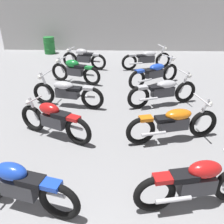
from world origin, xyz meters
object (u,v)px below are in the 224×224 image
object	(u,v)px
motorcycle_left_row_4	(75,71)
motorcycle_left_row_3	(67,92)
motorcycle_left_row_2	(54,120)
motorcycle_right_row_4	(155,73)
motorcycle_right_row_3	(163,91)
motorcycle_right_row_5	(147,59)
motorcycle_left_row_1	(19,186)
motorcycle_right_row_2	(174,123)
motorcycle_left_row_5	(84,58)
oil_drum	(49,45)
motorcycle_right_row_1	(197,183)

from	to	relation	value
motorcycle_left_row_4	motorcycle_left_row_3	bearing A→B (deg)	-87.03
motorcycle_left_row_2	motorcycle_right_row_4	size ratio (longest dim) A/B	0.97
motorcycle_left_row_3	motorcycle_right_row_3	xyz separation A→B (m)	(2.78, 0.17, 0.00)
motorcycle_right_row_3	motorcycle_right_row_5	xyz separation A→B (m)	(-0.13, 3.60, 0.00)
motorcycle_left_row_1	motorcycle_left_row_4	xyz separation A→B (m)	(-0.12, 5.69, 0.00)
motorcycle_left_row_4	motorcycle_right_row_2	bearing A→B (deg)	-52.47
motorcycle_right_row_3	motorcycle_right_row_5	world-z (taller)	same
motorcycle_left_row_2	motorcycle_right_row_2	bearing A→B (deg)	-0.91
motorcycle_left_row_4	motorcycle_right_row_2	world-z (taller)	motorcycle_right_row_2
motorcycle_right_row_4	motorcycle_left_row_5	bearing A→B (deg)	145.06
motorcycle_left_row_2	motorcycle_left_row_3	size ratio (longest dim) A/B	0.85
motorcycle_right_row_2	motorcycle_right_row_4	bearing A→B (deg)	89.85
motorcycle_left_row_3	motorcycle_right_row_5	size ratio (longest dim) A/B	1.01
motorcycle_right_row_4	oil_drum	bearing A→B (deg)	137.27
motorcycle_left_row_2	motorcycle_left_row_4	bearing A→B (deg)	92.02
motorcycle_left_row_4	motorcycle_right_row_4	bearing A→B (deg)	-3.24
motorcycle_left_row_3	motorcycle_left_row_4	xyz separation A→B (m)	(-0.10, 1.99, 0.01)
motorcycle_left_row_1	motorcycle_left_row_5	size ratio (longest dim) A/B	1.00
motorcycle_left_row_5	motorcycle_right_row_4	bearing A→B (deg)	-34.94
motorcycle_left_row_4	motorcycle_left_row_5	bearing A→B (deg)	87.63
motorcycle_left_row_1	motorcycle_right_row_5	bearing A→B (deg)	70.63
motorcycle_right_row_4	motorcycle_right_row_2	bearing A→B (deg)	-90.15
motorcycle_right_row_3	motorcycle_left_row_3	bearing A→B (deg)	-176.47
motorcycle_left_row_4	motorcycle_right_row_1	world-z (taller)	same
motorcycle_left_row_3	motorcycle_right_row_4	xyz separation A→B (m)	(2.73, 1.83, 0.00)
motorcycle_left_row_2	motorcycle_right_row_1	xyz separation A→B (m)	(2.68, -1.92, 0.00)
motorcycle_left_row_2	motorcycle_left_row_5	xyz separation A→B (m)	(-0.06, 5.40, 0.00)
motorcycle_left_row_3	motorcycle_right_row_5	bearing A→B (deg)	54.95
motorcycle_left_row_4	motorcycle_left_row_2	bearing A→B (deg)	-87.98
motorcycle_left_row_4	motorcycle_left_row_5	size ratio (longest dim) A/B	0.98
motorcycle_left_row_4	motorcycle_left_row_5	xyz separation A→B (m)	(0.07, 1.77, 0.00)
motorcycle_right_row_2	motorcycle_right_row_1	bearing A→B (deg)	-90.41
motorcycle_left_row_2	motorcycle_right_row_4	bearing A→B (deg)	52.08
motorcycle_left_row_4	motorcycle_right_row_5	size ratio (longest dim) A/B	0.89
motorcycle_right_row_1	motorcycle_right_row_2	xyz separation A→B (m)	(0.01, 1.87, -0.01)
motorcycle_left_row_4	motorcycle_right_row_1	distance (m)	6.22
oil_drum	motorcycle_right_row_2	bearing A→B (deg)	-58.62
motorcycle_left_row_1	motorcycle_right_row_2	distance (m)	3.37
motorcycle_left_row_1	motorcycle_right_row_5	world-z (taller)	motorcycle_right_row_5
motorcycle_left_row_2	motorcycle_left_row_5	world-z (taller)	same
motorcycle_left_row_2	motorcycle_right_row_3	size ratio (longest dim) A/B	0.87
motorcycle_right_row_3	motorcycle_right_row_2	bearing A→B (deg)	-91.68
motorcycle_left_row_5	motorcycle_right_row_5	world-z (taller)	motorcycle_right_row_5
motorcycle_left_row_3	motorcycle_left_row_2	bearing A→B (deg)	-89.12
motorcycle_left_row_3	motorcycle_left_row_4	world-z (taller)	motorcycle_left_row_3
motorcycle_left_row_5	motorcycle_right_row_5	distance (m)	2.67
motorcycle_right_row_3	oil_drum	bearing A→B (deg)	128.70
motorcycle_right_row_5	motorcycle_left_row_1	bearing A→B (deg)	-109.37
motorcycle_left_row_4	motorcycle_right_row_4	size ratio (longest dim) A/B	1.01
motorcycle_right_row_2	motorcycle_right_row_3	size ratio (longest dim) A/B	1.02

